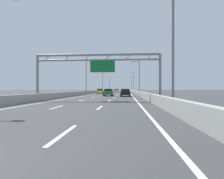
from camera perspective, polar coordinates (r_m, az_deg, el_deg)
The scene contains 54 objects.
ground_plane at distance 102.92m, azimuth 2.04°, elevation -0.59°, with size 260.00×260.00×0.00m, color #38383A.
lane_dash_left_1 at distance 16.44m, azimuth -16.25°, elevation -5.15°, with size 0.16×3.00×0.01m, color white.
lane_dash_left_2 at distance 25.04m, azimuth -9.01°, elevation -3.28°, with size 0.16×3.00×0.01m, color white.
lane_dash_left_3 at distance 33.85m, azimuth -5.52°, elevation -2.35°, with size 0.16×3.00×0.01m, color white.
lane_dash_left_4 at distance 42.74m, azimuth -3.48°, elevation -1.80°, with size 0.16×3.00×0.01m, color white.
lane_dash_left_5 at distance 51.67m, azimuth -2.14°, elevation -1.44°, with size 0.16×3.00×0.01m, color white.
lane_dash_left_6 at distance 60.62m, azimuth -1.19°, elevation -1.19°, with size 0.16×3.00×0.01m, color white.
lane_dash_left_7 at distance 69.58m, azimuth -0.49°, elevation -1.00°, with size 0.16×3.00×0.01m, color white.
lane_dash_left_8 at distance 78.55m, azimuth 0.05°, elevation -0.85°, with size 0.16×3.00×0.01m, color white.
lane_dash_left_9 at distance 87.53m, azimuth 0.48°, elevation -0.74°, with size 0.16×3.00×0.01m, color white.
lane_dash_left_10 at distance 96.51m, azimuth 0.83°, elevation -0.64°, with size 0.16×3.00×0.01m, color white.
lane_dash_left_11 at distance 105.50m, azimuth 1.12°, elevation -0.57°, with size 0.16×3.00×0.01m, color white.
lane_dash_left_12 at distance 114.48m, azimuth 1.36°, elevation -0.50°, with size 0.16×3.00×0.01m, color white.
lane_dash_left_13 at distance 123.47m, azimuth 1.57°, elevation -0.44°, with size 0.16×3.00×0.01m, color white.
lane_dash_left_14 at distance 132.46m, azimuth 1.75°, elevation -0.39°, with size 0.16×3.00×0.01m, color white.
lane_dash_left_15 at distance 141.45m, azimuth 1.91°, elevation -0.35°, with size 0.16×3.00×0.01m, color white.
lane_dash_left_16 at distance 150.45m, azimuth 2.05°, elevation -0.31°, with size 0.16×3.00×0.01m, color white.
lane_dash_left_17 at distance 159.44m, azimuth 2.17°, elevation -0.28°, with size 0.16×3.00×0.01m, color white.
lane_dash_right_0 at distance 6.85m, azimuth -14.32°, elevation -12.82°, with size 0.16×3.00×0.01m, color white.
lane_dash_right_1 at distance 15.55m, azimuth -3.67°, elevation -5.45°, with size 0.16×3.00×0.01m, color white.
lane_dash_right_2 at distance 24.47m, azimuth -0.77°, elevation -3.36°, with size 0.16×3.00×0.01m, color white.
lane_dash_right_3 at distance 33.43m, azimuth 0.58°, elevation -2.38°, with size 0.16×3.00×0.01m, color white.
lane_dash_right_4 at distance 42.41m, azimuth 1.35°, elevation -1.82°, with size 0.16×3.00×0.01m, color white.
lane_dash_right_5 at distance 51.40m, azimuth 1.86°, elevation -1.45°, with size 0.16×3.00×0.01m, color white.
lane_dash_right_6 at distance 60.39m, azimuth 2.21°, elevation -1.20°, with size 0.16×3.00×0.01m, color white.
lane_dash_right_7 at distance 69.38m, azimuth 2.47°, elevation -1.00°, with size 0.16×3.00×0.01m, color white.
lane_dash_right_8 at distance 78.37m, azimuth 2.67°, elevation -0.86°, with size 0.16×3.00×0.01m, color white.
lane_dash_right_9 at distance 87.37m, azimuth 2.83°, elevation -0.74°, with size 0.16×3.00×0.01m, color white.
lane_dash_right_10 at distance 96.37m, azimuth 2.96°, elevation -0.65°, with size 0.16×3.00×0.01m, color white.
lane_dash_right_11 at distance 105.36m, azimuth 3.07°, elevation -0.57°, with size 0.16×3.00×0.01m, color white.
lane_dash_right_12 at distance 114.36m, azimuth 3.16°, elevation -0.50°, with size 0.16×3.00×0.01m, color white.
lane_dash_right_13 at distance 123.36m, azimuth 3.24°, elevation -0.44°, with size 0.16×3.00×0.01m, color white.
lane_dash_right_14 at distance 132.36m, azimuth 3.31°, elevation -0.39°, with size 0.16×3.00×0.01m, color white.
lane_dash_right_15 at distance 141.35m, azimuth 3.36°, elevation -0.35°, with size 0.16×3.00×0.01m, color white.
lane_dash_right_16 at distance 150.35m, azimuth 3.42°, elevation -0.31°, with size 0.16×3.00×0.01m, color white.
lane_dash_right_17 at distance 159.35m, azimuth 3.46°, elevation -0.28°, with size 0.16×3.00×0.01m, color white.
edge_line_left at distance 91.30m, azimuth -1.54°, elevation -0.70°, with size 0.16×176.00×0.01m, color white.
edge_line_right at distance 90.85m, azimuth 5.06°, elevation -0.70°, with size 0.16×176.00×0.01m, color white.
barrier_left at distance 113.35m, azimuth -1.25°, elevation -0.27°, with size 0.45×220.00×0.95m.
barrier_right at distance 112.87m, azimuth 5.74°, elevation -0.27°, with size 0.45×220.00×0.95m.
sign_gantry at distance 26.31m, azimuth -4.22°, elevation 7.53°, with size 17.32×0.36×6.36m.
streetlamp_right_near at distance 16.45m, azimuth 17.03°, elevation 13.76°, with size 2.58×0.28×9.50m.
streetlamp_left_mid at distance 56.19m, azimuth -7.50°, elevation 4.19°, with size 2.58×0.28×9.50m.
streetlamp_right_mid at distance 55.13m, azimuth 7.92°, elevation 4.27°, with size 2.58×0.28×9.50m.
streetlamp_left_far at distance 94.94m, azimuth -2.67°, elevation 2.60°, with size 2.58×0.28×9.50m.
streetlamp_right_far at distance 94.32m, azimuth 6.38°, elevation 2.61°, with size 2.58×0.28×9.50m.
streetlamp_left_distant at distance 134.00m, azimuth -0.65°, elevation 1.92°, with size 2.58×0.28×9.50m.
streetlamp_right_distant at distance 133.56m, azimuth 5.75°, elevation 1.92°, with size 2.58×0.28×9.50m.
green_car at distance 40.50m, azimuth -1.09°, elevation -0.83°, with size 1.83×4.30×1.51m.
white_car at distance 82.98m, azimuth 1.44°, elevation -0.29°, with size 1.80×4.12×1.42m.
yellow_car at distance 56.79m, azimuth -3.50°, elevation -0.52°, with size 1.73×4.61×1.52m.
red_car at distance 54.68m, azimuth 4.09°, elevation -0.55°, with size 1.88×4.67×1.51m.
black_car at distance 38.00m, azimuth 4.04°, elevation -0.91°, with size 1.89×4.59×1.49m.
blue_car at distance 80.07m, azimuth -1.24°, elevation -0.29°, with size 1.88×4.46×1.48m.
Camera 1 is at (3.93, -2.83, 1.56)m, focal length 30.47 mm.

